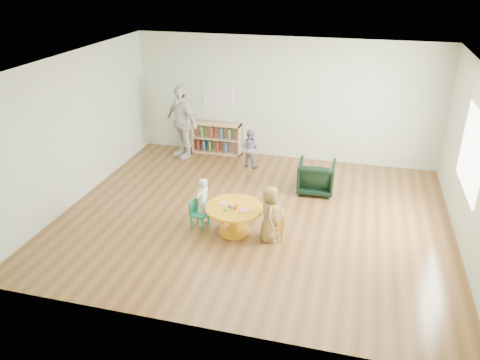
{
  "coord_description": "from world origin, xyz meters",
  "views": [
    {
      "loc": [
        1.66,
        -7.36,
        4.29
      ],
      "look_at": [
        -0.2,
        -0.3,
        0.85
      ],
      "focal_mm": 35.0,
      "sensor_mm": 36.0,
      "label": 1
    }
  ],
  "objects_px": {
    "armchair": "(316,177)",
    "child_right": "(270,214)",
    "bookshelf": "(217,138)",
    "child_left": "(203,202)",
    "toddler": "(250,148)",
    "kid_chair_right": "(278,224)",
    "adult_caretaker": "(182,122)",
    "activity_table": "(234,215)",
    "kid_chair_left": "(198,213)"
  },
  "relations": [
    {
      "from": "activity_table",
      "to": "kid_chair_right",
      "type": "bearing_deg",
      "value": 0.22
    },
    {
      "from": "activity_table",
      "to": "armchair",
      "type": "height_order",
      "value": "armchair"
    },
    {
      "from": "adult_caretaker",
      "to": "toddler",
      "type": "bearing_deg",
      "value": 23.94
    },
    {
      "from": "child_right",
      "to": "adult_caretaker",
      "type": "height_order",
      "value": "adult_caretaker"
    },
    {
      "from": "toddler",
      "to": "child_left",
      "type": "bearing_deg",
      "value": 100.86
    },
    {
      "from": "kid_chair_right",
      "to": "child_left",
      "type": "relative_size",
      "value": 0.55
    },
    {
      "from": "bookshelf",
      "to": "adult_caretaker",
      "type": "distance_m",
      "value": 0.98
    },
    {
      "from": "activity_table",
      "to": "kid_chair_right",
      "type": "xyz_separation_m",
      "value": [
        0.77,
        0.0,
        -0.08
      ]
    },
    {
      "from": "kid_chair_right",
      "to": "child_right",
      "type": "bearing_deg",
      "value": 112.06
    },
    {
      "from": "child_right",
      "to": "armchair",
      "type": "bearing_deg",
      "value": -23.92
    },
    {
      "from": "kid_chair_right",
      "to": "toddler",
      "type": "distance_m",
      "value": 3.11
    },
    {
      "from": "kid_chair_right",
      "to": "armchair",
      "type": "bearing_deg",
      "value": -24.9
    },
    {
      "from": "armchair",
      "to": "toddler",
      "type": "bearing_deg",
      "value": -32.12
    },
    {
      "from": "armchair",
      "to": "child_right",
      "type": "height_order",
      "value": "child_right"
    },
    {
      "from": "activity_table",
      "to": "child_right",
      "type": "bearing_deg",
      "value": -8.02
    },
    {
      "from": "kid_chair_right",
      "to": "armchair",
      "type": "relative_size",
      "value": 0.68
    },
    {
      "from": "kid_chair_left",
      "to": "child_left",
      "type": "relative_size",
      "value": 0.57
    },
    {
      "from": "child_left",
      "to": "toddler",
      "type": "height_order",
      "value": "child_left"
    },
    {
      "from": "toddler",
      "to": "activity_table",
      "type": "bearing_deg",
      "value": 112.96
    },
    {
      "from": "kid_chair_left",
      "to": "child_right",
      "type": "bearing_deg",
      "value": 95.19
    },
    {
      "from": "child_left",
      "to": "toddler",
      "type": "bearing_deg",
      "value": -160.72
    },
    {
      "from": "armchair",
      "to": "adult_caretaker",
      "type": "height_order",
      "value": "adult_caretaker"
    },
    {
      "from": "child_right",
      "to": "toddler",
      "type": "relative_size",
      "value": 1.11
    },
    {
      "from": "child_left",
      "to": "child_right",
      "type": "bearing_deg",
      "value": 104.34
    },
    {
      "from": "adult_caretaker",
      "to": "kid_chair_right",
      "type": "bearing_deg",
      "value": -16.83
    },
    {
      "from": "bookshelf",
      "to": "child_right",
      "type": "height_order",
      "value": "child_right"
    },
    {
      "from": "activity_table",
      "to": "bookshelf",
      "type": "bearing_deg",
      "value": 111.92
    },
    {
      "from": "armchair",
      "to": "toddler",
      "type": "relative_size",
      "value": 0.82
    },
    {
      "from": "armchair",
      "to": "toddler",
      "type": "xyz_separation_m",
      "value": [
        -1.6,
        0.94,
        0.11
      ]
    },
    {
      "from": "child_right",
      "to": "adult_caretaker",
      "type": "xyz_separation_m",
      "value": [
        -2.74,
        3.13,
        0.37
      ]
    },
    {
      "from": "kid_chair_left",
      "to": "bookshelf",
      "type": "xyz_separation_m",
      "value": [
        -0.74,
        3.47,
        0.09
      ]
    },
    {
      "from": "bookshelf",
      "to": "toddler",
      "type": "bearing_deg",
      "value": -32.46
    },
    {
      "from": "bookshelf",
      "to": "armchair",
      "type": "bearing_deg",
      "value": -31.1
    },
    {
      "from": "armchair",
      "to": "adult_caretaker",
      "type": "bearing_deg",
      "value": -20.44
    },
    {
      "from": "bookshelf",
      "to": "child_left",
      "type": "bearing_deg",
      "value": -76.68
    },
    {
      "from": "kid_chair_left",
      "to": "kid_chair_right",
      "type": "xyz_separation_m",
      "value": [
        1.43,
        -0.02,
        -0.01
      ]
    },
    {
      "from": "child_right",
      "to": "adult_caretaker",
      "type": "distance_m",
      "value": 4.18
    },
    {
      "from": "armchair",
      "to": "child_left",
      "type": "xyz_separation_m",
      "value": [
        -1.78,
        -1.83,
        0.12
      ]
    },
    {
      "from": "child_left",
      "to": "child_right",
      "type": "xyz_separation_m",
      "value": [
        1.23,
        -0.19,
        0.04
      ]
    },
    {
      "from": "bookshelf",
      "to": "activity_table",
      "type": "bearing_deg",
      "value": -68.08
    },
    {
      "from": "kid_chair_right",
      "to": "adult_caretaker",
      "type": "relative_size",
      "value": 0.28
    },
    {
      "from": "armchair",
      "to": "child_right",
      "type": "distance_m",
      "value": 2.1
    },
    {
      "from": "kid_chair_right",
      "to": "child_left",
      "type": "height_order",
      "value": "child_left"
    },
    {
      "from": "kid_chair_right",
      "to": "toddler",
      "type": "xyz_separation_m",
      "value": [
        -1.19,
        2.86,
        0.18
      ]
    },
    {
      "from": "kid_chair_left",
      "to": "kid_chair_right",
      "type": "height_order",
      "value": "kid_chair_left"
    },
    {
      "from": "child_left",
      "to": "toddler",
      "type": "distance_m",
      "value": 2.77
    },
    {
      "from": "activity_table",
      "to": "adult_caretaker",
      "type": "distance_m",
      "value": 3.74
    },
    {
      "from": "kid_chair_left",
      "to": "child_left",
      "type": "distance_m",
      "value": 0.2
    },
    {
      "from": "activity_table",
      "to": "kid_chair_right",
      "type": "relative_size",
      "value": 2.0
    },
    {
      "from": "child_right",
      "to": "kid_chair_left",
      "type": "bearing_deg",
      "value": 76.56
    }
  ]
}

